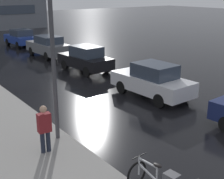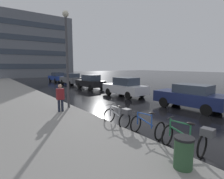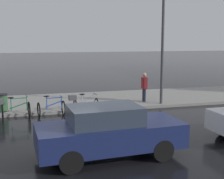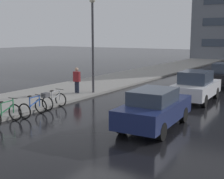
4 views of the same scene
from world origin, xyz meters
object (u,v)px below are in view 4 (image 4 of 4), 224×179
Objects in this scene: car_black at (224,75)px; streetlamp at (93,34)px; bicycle_third at (52,99)px; bicycle_second at (33,108)px; car_white at (196,86)px; bicycle_nearest at (2,113)px; car_navy at (154,108)px; pedestrian at (77,80)px.

streetlamp is at bearing -127.73° from car_black.
car_black is at bearing 52.27° from streetlamp.
streetlamp is at bearing 97.70° from bicycle_third.
bicycle_third is 5.30m from streetlamp.
bicycle_second is 0.90× the size of bicycle_third.
car_white is at bearing 47.00° from bicycle_third.
bicycle_second is at bearing 90.58° from bicycle_nearest.
car_white is (-0.25, 5.88, 0.03)m from car_navy.
car_navy is 8.07m from streetlamp.
bicycle_nearest is 1.20× the size of bicycle_second.
pedestrian is (-6.69, -8.33, 0.13)m from car_black.
car_white is at bearing 54.50° from bicycle_second.
bicycle_nearest is 15.85m from car_black.
bicycle_nearest is 0.25× the size of streetlamp.
bicycle_second is at bearing -166.59° from car_navy.
streetlamp is (-0.77, 5.65, 3.29)m from bicycle_second.
streetlamp reaches higher than pedestrian.
bicycle_nearest is at bearing -83.82° from streetlamp.
car_white is 1.06× the size of car_black.
bicycle_second is (-0.02, 1.66, -0.11)m from bicycle_nearest.
bicycle_second is at bearing -81.91° from bicycle_third.
car_navy reaches higher than bicycle_second.
bicycle_nearest is 8.02m from streetlamp.
bicycle_nearest is at bearing -89.42° from bicycle_second.
pedestrian is 2.91m from streetlamp.
bicycle_nearest is at bearing -119.98° from car_white.
bicycle_third is at bearing 94.11° from bicycle_nearest.
car_navy is (5.34, 2.94, 0.29)m from bicycle_nearest.
pedestrian is (-1.54, 6.66, 0.45)m from bicycle_nearest.
car_white reaches higher than car_black.
car_white is 6.17m from car_black.
bicycle_second is 14.30m from car_black.
pedestrian is 0.29× the size of streetlamp.
pedestrian reaches higher than car_navy.
car_white is 2.53× the size of pedestrian.
pedestrian is at bearing 103.00° from bicycle_nearest.
pedestrian reaches higher than bicycle_second.
streetlamp is at bearing 144.47° from car_navy.
car_white is at bearing 92.41° from car_navy.
streetlamp is (-5.94, -7.68, 2.87)m from car_black.
car_white is at bearing 14.37° from streetlamp.
streetlamp is at bearing 41.28° from pedestrian.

